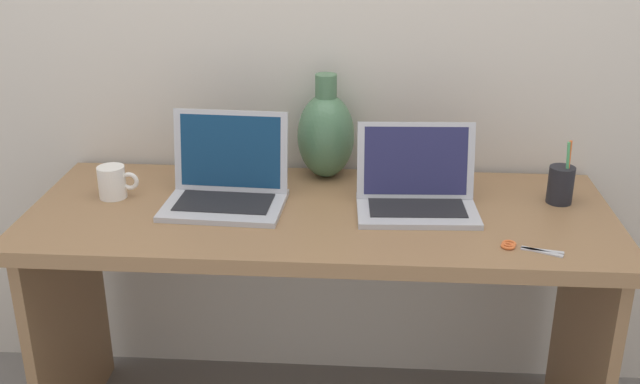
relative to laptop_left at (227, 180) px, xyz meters
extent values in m
cube|color=beige|center=(0.26, 0.31, 0.40)|extent=(4.40, 0.04, 2.40)
cube|color=olive|center=(0.26, -0.04, -0.08)|extent=(1.57, 0.62, 0.04)
cube|color=olive|center=(-0.49, -0.04, -0.45)|extent=(0.03, 0.53, 0.70)
cube|color=olive|center=(1.00, -0.04, -0.45)|extent=(0.03, 0.53, 0.70)
cube|color=#B2B2B7|center=(0.00, -0.05, -0.06)|extent=(0.33, 0.25, 0.01)
cube|color=black|center=(0.00, -0.05, -0.05)|extent=(0.26, 0.15, 0.00)
cube|color=#B2B2B7|center=(0.00, 0.05, 0.06)|extent=(0.32, 0.06, 0.23)
cube|color=navy|center=(0.00, 0.05, 0.06)|extent=(0.28, 0.05, 0.20)
cube|color=#B2B2B7|center=(0.52, -0.05, -0.06)|extent=(0.33, 0.23, 0.01)
cube|color=black|center=(0.52, -0.05, -0.05)|extent=(0.26, 0.14, 0.00)
cube|color=#B2B2B7|center=(0.51, 0.04, 0.05)|extent=(0.32, 0.07, 0.21)
cube|color=#23234C|center=(0.51, 0.04, 0.05)|extent=(0.28, 0.06, 0.18)
ellipsoid|color=#47704C|center=(0.26, 0.21, 0.06)|extent=(0.17, 0.17, 0.25)
cylinder|color=#47704C|center=(0.26, 0.21, 0.21)|extent=(0.06, 0.06, 0.07)
cylinder|color=white|center=(-0.33, 0.01, -0.02)|extent=(0.08, 0.08, 0.09)
torus|color=white|center=(-0.28, 0.01, -0.01)|extent=(0.05, 0.01, 0.05)
cylinder|color=black|center=(0.91, 0.05, -0.01)|extent=(0.07, 0.07, 0.10)
cylinder|color=orange|center=(0.92, 0.05, 0.04)|extent=(0.01, 0.02, 0.15)
cylinder|color=#4CA566|center=(0.92, 0.04, 0.04)|extent=(0.02, 0.02, 0.15)
cube|color=#B7B7BC|center=(0.80, -0.25, -0.06)|extent=(0.10, 0.03, 0.00)
cube|color=#B7B7BC|center=(0.80, -0.26, -0.06)|extent=(0.10, 0.05, 0.00)
torus|color=orange|center=(0.73, -0.24, -0.06)|extent=(0.04, 0.03, 0.01)
torus|color=orange|center=(0.73, -0.22, -0.06)|extent=(0.04, 0.03, 0.01)
camera|label=1|loc=(0.39, -1.90, 0.76)|focal=42.54mm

